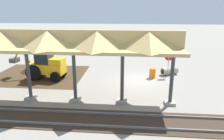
{
  "coord_description": "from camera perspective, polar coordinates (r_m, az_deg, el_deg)",
  "views": [
    {
      "loc": [
        0.76,
        18.37,
        6.4
      ],
      "look_at": [
        2.2,
        2.34,
        1.6
      ],
      "focal_mm": 35.0,
      "sensor_mm": 36.0,
      "label": 1
    }
  ],
  "objects": [
    {
      "name": "dirt_mound",
      "position": [
        23.27,
        -20.12,
        -0.4
      ],
      "size": [
        4.48,
        4.48,
        1.66
      ],
      "primitive_type": "cone",
      "color": "#42301E",
      "rests_on": "ground"
    },
    {
      "name": "rail_tracks",
      "position": [
        12.85,
        8.07,
        -13.32
      ],
      "size": [
        60.0,
        2.58,
        0.15
      ],
      "color": "slate",
      "rests_on": "ground"
    },
    {
      "name": "traffic_barrel",
      "position": [
        20.2,
        10.5,
        -0.81
      ],
      "size": [
        0.56,
        0.56,
        0.9
      ],
      "primitive_type": "cylinder",
      "color": "orange",
      "rests_on": "ground"
    },
    {
      "name": "ground_plane",
      "position": [
        19.47,
        7.1,
        -2.72
      ],
      "size": [
        120.0,
        120.0,
        0.0
      ],
      "primitive_type": "plane",
      "color": "gray"
    },
    {
      "name": "backhoe",
      "position": [
        20.35,
        -17.04,
        1.26
      ],
      "size": [
        5.18,
        2.04,
        2.82
      ],
      "color": "#EAB214",
      "rests_on": "ground"
    },
    {
      "name": "dirt_work_zone",
      "position": [
        21.94,
        -18.37,
        -1.21
      ],
      "size": [
        8.37,
        7.0,
        0.01
      ],
      "primitive_type": "cube",
      "color": "#42301E",
      "rests_on": "ground"
    },
    {
      "name": "platform_canopy",
      "position": [
        15.55,
        -21.86,
        7.15
      ],
      "size": [
        20.54,
        3.2,
        4.9
      ],
      "color": "#9E998E",
      "rests_on": "ground"
    },
    {
      "name": "stop_sign",
      "position": [
        20.59,
        14.59,
        2.71
      ],
      "size": [
        0.76,
        0.06,
        2.28
      ],
      "color": "gray",
      "rests_on": "ground"
    },
    {
      "name": "concrete_pipe",
      "position": [
        21.54,
        14.74,
        -0.22
      ],
      "size": [
        1.71,
        1.37,
        0.74
      ],
      "color": "#9E9384",
      "rests_on": "ground"
    }
  ]
}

